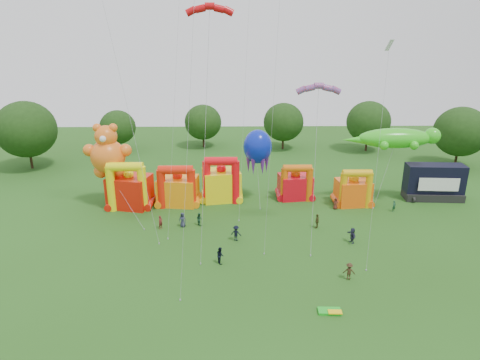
{
  "coord_description": "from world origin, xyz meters",
  "views": [
    {
      "loc": [
        -2.34,
        -29.77,
        23.18
      ],
      "look_at": [
        -1.47,
        18.0,
        6.64
      ],
      "focal_mm": 32.0,
      "sensor_mm": 36.0,
      "label": 1
    }
  ],
  "objects_px": {
    "octopus_kite": "(258,153)",
    "spectator_0": "(183,220)",
    "bouncy_castle_0": "(129,189)",
    "gecko_kite": "(390,155)",
    "bouncy_castle_2": "(221,183)",
    "stage_trailer": "(434,182)",
    "teddy_bear_kite": "(119,182)",
    "spectator_4": "(317,221)"
  },
  "relations": [
    {
      "from": "bouncy_castle_0",
      "to": "octopus_kite",
      "type": "xyz_separation_m",
      "value": [
        17.91,
        2.55,
        4.45
      ]
    },
    {
      "from": "bouncy_castle_2",
      "to": "spectator_4",
      "type": "xyz_separation_m",
      "value": [
        12.13,
        -9.76,
        -1.65
      ]
    },
    {
      "from": "bouncy_castle_0",
      "to": "gecko_kite",
      "type": "height_order",
      "value": "gecko_kite"
    },
    {
      "from": "stage_trailer",
      "to": "gecko_kite",
      "type": "distance_m",
      "value": 8.69
    },
    {
      "from": "stage_trailer",
      "to": "spectator_0",
      "type": "distance_m",
      "value": 36.75
    },
    {
      "from": "stage_trailer",
      "to": "octopus_kite",
      "type": "distance_m",
      "value": 26.11
    },
    {
      "from": "bouncy_castle_2",
      "to": "spectator_0",
      "type": "distance_m",
      "value": 10.37
    },
    {
      "from": "gecko_kite",
      "to": "spectator_0",
      "type": "distance_m",
      "value": 29.98
    },
    {
      "from": "bouncy_castle_0",
      "to": "spectator_0",
      "type": "height_order",
      "value": "bouncy_castle_0"
    },
    {
      "from": "gecko_kite",
      "to": "spectator_0",
      "type": "relative_size",
      "value": 7.19
    },
    {
      "from": "stage_trailer",
      "to": "gecko_kite",
      "type": "bearing_deg",
      "value": -170.92
    },
    {
      "from": "gecko_kite",
      "to": "spectator_4",
      "type": "xyz_separation_m",
      "value": [
        -11.48,
        -8.46,
        -6.12
      ]
    },
    {
      "from": "bouncy_castle_0",
      "to": "spectator_0",
      "type": "distance_m",
      "value": 10.6
    },
    {
      "from": "teddy_bear_kite",
      "to": "octopus_kite",
      "type": "relative_size",
      "value": 1.13
    },
    {
      "from": "gecko_kite",
      "to": "teddy_bear_kite",
      "type": "bearing_deg",
      "value": -175.71
    },
    {
      "from": "bouncy_castle_2",
      "to": "teddy_bear_kite",
      "type": "height_order",
      "value": "teddy_bear_kite"
    },
    {
      "from": "bouncy_castle_0",
      "to": "gecko_kite",
      "type": "distance_m",
      "value": 36.6
    },
    {
      "from": "teddy_bear_kite",
      "to": "gecko_kite",
      "type": "height_order",
      "value": "teddy_bear_kite"
    },
    {
      "from": "bouncy_castle_0",
      "to": "octopus_kite",
      "type": "bearing_deg",
      "value": 8.11
    },
    {
      "from": "gecko_kite",
      "to": "bouncy_castle_0",
      "type": "bearing_deg",
      "value": -178.29
    },
    {
      "from": "bouncy_castle_2",
      "to": "spectator_0",
      "type": "height_order",
      "value": "bouncy_castle_2"
    },
    {
      "from": "octopus_kite",
      "to": "spectator_0",
      "type": "relative_size",
      "value": 5.49
    },
    {
      "from": "spectator_0",
      "to": "spectator_4",
      "type": "height_order",
      "value": "spectator_0"
    },
    {
      "from": "gecko_kite",
      "to": "spectator_4",
      "type": "bearing_deg",
      "value": -143.62
    },
    {
      "from": "bouncy_castle_2",
      "to": "gecko_kite",
      "type": "relative_size",
      "value": 0.5
    },
    {
      "from": "stage_trailer",
      "to": "teddy_bear_kite",
      "type": "xyz_separation_m",
      "value": [
        -44.5,
        -3.96,
        1.75
      ]
    },
    {
      "from": "bouncy_castle_0",
      "to": "spectator_0",
      "type": "xyz_separation_m",
      "value": [
        8.02,
        -6.72,
        -1.66
      ]
    },
    {
      "from": "bouncy_castle_2",
      "to": "octopus_kite",
      "type": "height_order",
      "value": "octopus_kite"
    },
    {
      "from": "spectator_4",
      "to": "octopus_kite",
      "type": "bearing_deg",
      "value": -118.89
    },
    {
      "from": "bouncy_castle_0",
      "to": "bouncy_castle_2",
      "type": "bearing_deg",
      "value": 10.63
    },
    {
      "from": "teddy_bear_kite",
      "to": "spectator_0",
      "type": "height_order",
      "value": "teddy_bear_kite"
    },
    {
      "from": "spectator_0",
      "to": "stage_trailer",
      "type": "bearing_deg",
      "value": 25.89
    },
    {
      "from": "bouncy_castle_0",
      "to": "stage_trailer",
      "type": "height_order",
      "value": "bouncy_castle_0"
    },
    {
      "from": "gecko_kite",
      "to": "bouncy_castle_2",
      "type": "bearing_deg",
      "value": 176.85
    },
    {
      "from": "bouncy_castle_2",
      "to": "bouncy_castle_0",
      "type": "bearing_deg",
      "value": -169.37
    },
    {
      "from": "bouncy_castle_2",
      "to": "spectator_4",
      "type": "relative_size",
      "value": 3.61
    },
    {
      "from": "bouncy_castle_0",
      "to": "teddy_bear_kite",
      "type": "bearing_deg",
      "value": -117.24
    },
    {
      "from": "gecko_kite",
      "to": "octopus_kite",
      "type": "relative_size",
      "value": 1.31
    },
    {
      "from": "spectator_0",
      "to": "bouncy_castle_0",
      "type": "bearing_deg",
      "value": 151.75
    },
    {
      "from": "bouncy_castle_0",
      "to": "stage_trailer",
      "type": "distance_m",
      "value": 43.68
    },
    {
      "from": "teddy_bear_kite",
      "to": "gecko_kite",
      "type": "bearing_deg",
      "value": 4.29
    },
    {
      "from": "bouncy_castle_2",
      "to": "stage_trailer",
      "type": "distance_m",
      "value": 30.92
    }
  ]
}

